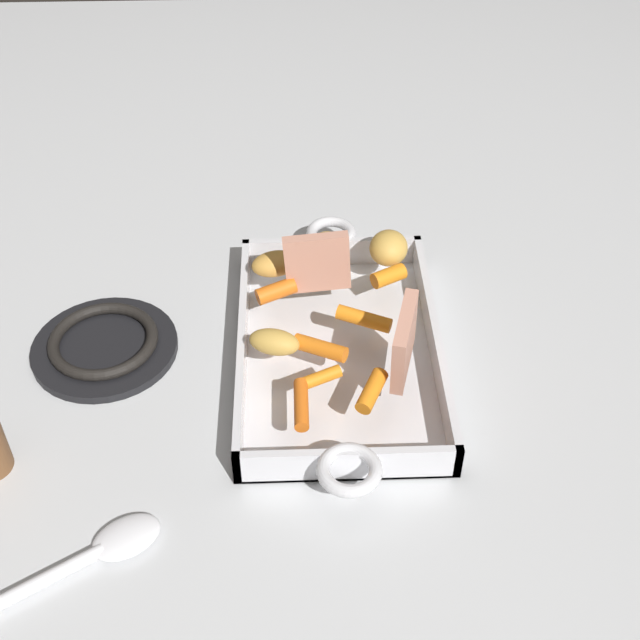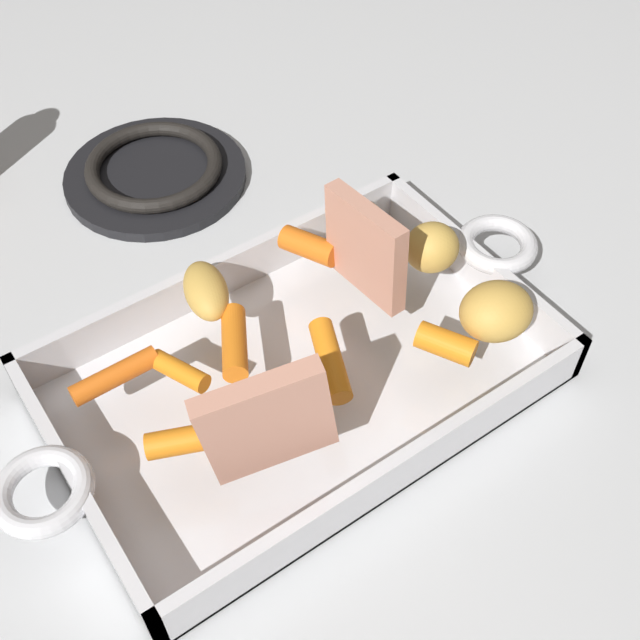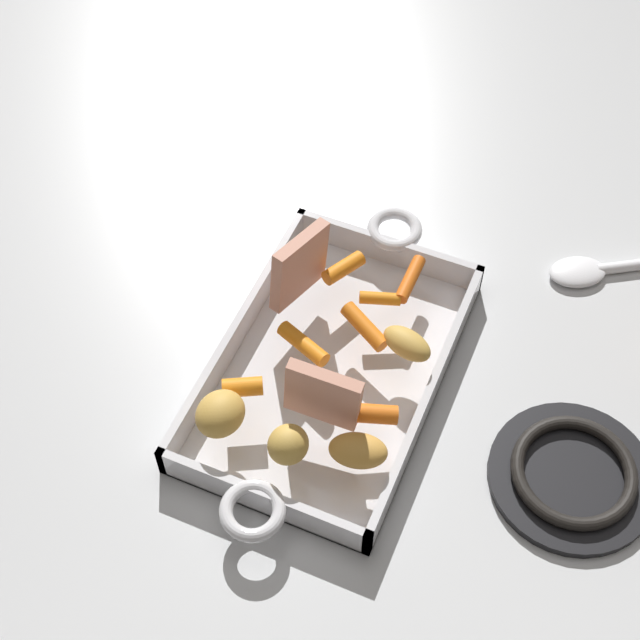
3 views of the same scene
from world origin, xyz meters
TOP-DOWN VIEW (x-y plane):
  - ground_plane at (0.00, 0.00)m, footprint 2.27×2.27m
  - roasting_dish at (0.00, 0.00)m, footprint 0.48×0.24m
  - roast_slice_outer at (0.08, 0.02)m, footprint 0.02×0.09m
  - roast_slice_thick at (-0.07, -0.07)m, footprint 0.09×0.04m
  - baby_carrot_northwest at (0.09, -0.07)m, footprint 0.04×0.05m
  - baby_carrot_short at (-0.04, 0.02)m, footprint 0.05×0.07m
  - baby_carrot_southeast at (0.01, -0.03)m, footprint 0.04×0.07m
  - baby_carrot_center_left at (0.06, 0.07)m, footprint 0.04×0.06m
  - baby_carrot_long at (-0.13, 0.05)m, footprint 0.07×0.02m
  - baby_carrot_northeast at (-0.09, 0.03)m, footprint 0.03×0.05m
  - baby_carrot_center_right at (-0.11, -0.03)m, footprint 0.06×0.04m
  - potato_near_roast at (0.13, 0.01)m, footprint 0.05×0.05m
  - potato_halved at (0.11, 0.08)m, footprint 0.05×0.07m
  - potato_golden_large at (-0.03, 0.08)m, footprint 0.05×0.07m
  - potato_corner at (0.13, -0.07)m, footprint 0.07×0.06m
  - stove_burner_rear at (0.02, 0.29)m, footprint 0.18×0.18m
  - serving_spoon at (-0.28, 0.27)m, footprint 0.16×0.23m

SIDE VIEW (x-z plane):
  - ground_plane at x=0.00m, z-range 0.00..0.00m
  - serving_spoon at x=-0.28m, z-range 0.00..0.02m
  - stove_burner_rear at x=0.02m, z-range 0.00..0.02m
  - roasting_dish at x=0.00m, z-range -0.01..0.04m
  - baby_carrot_northeast at x=-0.09m, z-range 0.05..0.06m
  - baby_carrot_long at x=-0.13m, z-range 0.05..0.06m
  - baby_carrot_southeast at x=0.01m, z-range 0.05..0.07m
  - baby_carrot_center_right at x=-0.11m, z-range 0.04..0.07m
  - baby_carrot_short at x=-0.04m, z-range 0.04..0.07m
  - baby_carrot_northwest at x=0.09m, z-range 0.05..0.07m
  - baby_carrot_center_left at x=0.06m, z-range 0.04..0.07m
  - potato_golden_large at x=-0.03m, z-range 0.05..0.08m
  - potato_halved at x=0.11m, z-range 0.05..0.08m
  - potato_near_roast at x=0.13m, z-range 0.05..0.09m
  - potato_corner at x=0.13m, z-range 0.05..0.09m
  - roast_slice_outer at x=0.08m, z-range 0.04..0.13m
  - roast_slice_thick at x=-0.07m, z-range 0.04..0.14m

